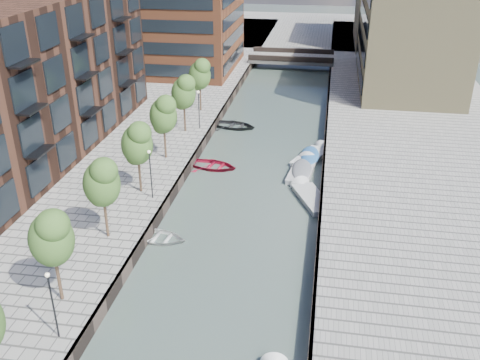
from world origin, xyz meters
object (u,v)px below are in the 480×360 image
(tree_5, at_px, (183,91))
(motorboat_4, at_px, (303,170))
(bridge, at_px, (292,58))
(tree_6, at_px, (200,73))
(motorboat_2, at_px, (309,196))
(tree_3, at_px, (137,142))
(car, at_px, (371,78))
(motorboat_3, at_px, (312,156))
(sloop_4, at_px, (234,128))
(tree_1, at_px, (51,236))
(sloop_3, at_px, (158,240))
(tree_4, at_px, (163,113))
(sloop_2, at_px, (213,168))
(tree_2, at_px, (101,181))

(tree_5, height_order, motorboat_4, tree_5)
(bridge, xyz_separation_m, motorboat_4, (4.21, -38.97, -1.16))
(tree_6, xyz_separation_m, motorboat_2, (13.59, -17.96, -5.20))
(tree_3, bearing_deg, car, 60.80)
(car, bearing_deg, motorboat_3, -116.16)
(tree_3, relative_size, sloop_4, 1.21)
(tree_1, xyz_separation_m, sloop_4, (4.40, 32.44, -5.31))
(tree_3, xyz_separation_m, tree_6, (0.00, 21.00, 0.00))
(tree_3, xyz_separation_m, motorboat_3, (13.43, 11.39, -5.08))
(bridge, distance_m, motorboat_3, 35.97)
(sloop_3, bearing_deg, tree_4, 19.53)
(sloop_2, bearing_deg, tree_6, 28.03)
(sloop_3, distance_m, car, 44.65)
(motorboat_2, relative_size, car, 1.39)
(tree_1, height_order, motorboat_4, tree_1)
(tree_6, relative_size, motorboat_3, 1.02)
(sloop_3, height_order, motorboat_2, motorboat_2)
(tree_3, xyz_separation_m, sloop_2, (4.37, 7.54, -5.31))
(tree_5, relative_size, sloop_2, 1.30)
(tree_3, bearing_deg, motorboat_3, 40.30)
(bridge, xyz_separation_m, tree_1, (-8.50, -61.00, 3.92))
(sloop_3, height_order, car, car)
(bridge, height_order, tree_4, tree_4)
(tree_2, xyz_separation_m, tree_4, (0.00, 14.00, 0.00))
(sloop_3, bearing_deg, tree_5, 14.58)
(tree_5, distance_m, motorboat_4, 14.94)
(tree_1, bearing_deg, sloop_2, 78.54)
(tree_1, xyz_separation_m, tree_4, (0.00, 21.00, 0.00))
(sloop_3, height_order, sloop_4, sloop_4)
(tree_6, xyz_separation_m, motorboat_4, (12.71, -12.97, -5.08))
(tree_5, bearing_deg, sloop_3, -80.93)
(motorboat_2, height_order, motorboat_3, motorboat_3)
(bridge, bearing_deg, sloop_3, -95.88)
(bridge, bearing_deg, car, -43.99)
(motorboat_3, bearing_deg, motorboat_2, -88.92)
(sloop_2, bearing_deg, car, -18.91)
(motorboat_3, bearing_deg, motorboat_4, -102.04)
(sloop_2, distance_m, motorboat_2, 10.26)
(sloop_3, relative_size, motorboat_2, 0.73)
(tree_1, relative_size, tree_3, 1.00)
(sloop_2, xyz_separation_m, motorboat_2, (9.22, -4.50, 0.11))
(tree_4, bearing_deg, bridge, 78.00)
(tree_2, xyz_separation_m, sloop_4, (4.40, 25.44, -5.31))
(tree_6, height_order, motorboat_2, tree_6)
(tree_2, relative_size, tree_3, 1.00)
(motorboat_3, bearing_deg, tree_4, -161.90)
(tree_2, relative_size, motorboat_4, 1.02)
(tree_6, relative_size, motorboat_4, 1.02)
(tree_1, distance_m, tree_6, 35.00)
(tree_2, height_order, tree_4, same)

